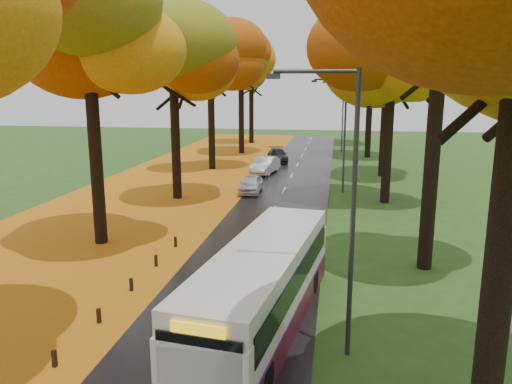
% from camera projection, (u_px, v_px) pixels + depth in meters
% --- Properties ---
extents(road, '(6.50, 90.00, 0.04)m').
position_uv_depth(road, '(275.00, 207.00, 31.37)').
color(road, black).
rests_on(road, ground).
extents(centre_line, '(0.12, 90.00, 0.01)m').
position_uv_depth(centre_line, '(275.00, 207.00, 31.37)').
color(centre_line, silver).
rests_on(centre_line, road).
extents(leaf_verge, '(12.00, 90.00, 0.02)m').
position_uv_depth(leaf_verge, '(140.00, 202.00, 32.79)').
color(leaf_verge, '#954B0D').
rests_on(leaf_verge, ground).
extents(leaf_drift, '(0.90, 90.00, 0.01)m').
position_uv_depth(leaf_drift, '(228.00, 205.00, 31.85)').
color(leaf_drift, '#C77F14').
rests_on(leaf_drift, road).
extents(trees_left, '(9.20, 74.00, 13.88)m').
position_uv_depth(trees_left, '(171.00, 54.00, 32.48)').
color(trees_left, black).
rests_on(trees_left, ground).
extents(trees_right, '(9.30, 74.20, 13.96)m').
position_uv_depth(trees_right, '(399.00, 48.00, 30.04)').
color(trees_right, black).
rests_on(trees_right, ground).
extents(streetlamp_near, '(2.45, 0.18, 8.00)m').
position_uv_depth(streetlamp_near, '(344.00, 193.00, 13.36)').
color(streetlamp_near, '#333538').
rests_on(streetlamp_near, ground).
extents(streetlamp_mid, '(2.45, 0.18, 8.00)m').
position_uv_depth(streetlamp_mid, '(341.00, 126.00, 34.58)').
color(streetlamp_mid, '#333538').
rests_on(streetlamp_mid, ground).
extents(streetlamp_far, '(2.45, 0.18, 8.00)m').
position_uv_depth(streetlamp_far, '(341.00, 110.00, 55.80)').
color(streetlamp_far, '#333538').
rests_on(streetlamp_far, ground).
extents(bus, '(3.64, 10.37, 2.67)m').
position_uv_depth(bus, '(263.00, 285.00, 15.54)').
color(bus, '#4B0B1C').
rests_on(bus, road).
extents(car_white, '(1.55, 3.66, 1.23)m').
position_uv_depth(car_white, '(251.00, 184.00, 35.32)').
color(car_white, silver).
rests_on(car_white, road).
extents(car_silver, '(2.19, 4.54, 1.43)m').
position_uv_depth(car_silver, '(265.00, 165.00, 42.92)').
color(car_silver, '#A3A6AB').
rests_on(car_silver, road).
extents(car_dark, '(2.69, 4.72, 1.29)m').
position_uv_depth(car_dark, '(278.00, 155.00, 49.53)').
color(car_dark, black).
rests_on(car_dark, road).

